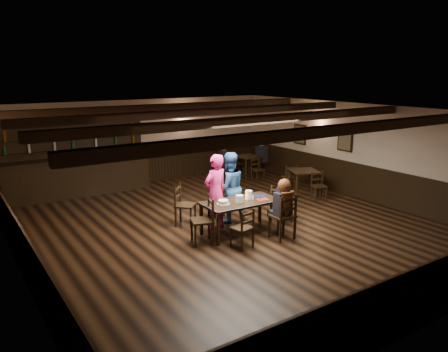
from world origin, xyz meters
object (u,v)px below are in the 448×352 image
dining_table (241,204)px  cake (223,202)px  man_blue (229,187)px  chair_near_right (285,213)px  chair_near_left (245,226)px  bar_counter (78,171)px  woman_pink (215,192)px

dining_table → cake: (-0.45, 0.03, 0.11)m
cake → man_blue: bearing=48.7°
chair_near_right → man_blue: size_ratio=0.59×
chair_near_left → bar_counter: bar_counter is taller
dining_table → woman_pink: bearing=120.6°
chair_near_right → cake: bearing=139.6°
dining_table → cake: cake is taller
dining_table → chair_near_right: size_ratio=1.74×
woman_pink → man_blue: bearing=-167.4°
woman_pink → man_blue: size_ratio=1.03×
chair_near_left → dining_table: bearing=59.5°
chair_near_right → woman_pink: 1.67m
man_blue → bar_counter: bar_counter is taller
bar_counter → chair_near_right: bearing=-65.9°
chair_near_left → chair_near_right: (1.02, -0.08, 0.10)m
woman_pink → cake: size_ratio=6.21×
man_blue → bar_counter: bearing=-53.3°
dining_table → man_blue: (0.21, 0.79, 0.18)m
chair_near_left → woman_pink: bearing=84.6°
dining_table → chair_near_left: bearing=-120.5°
chair_near_left → bar_counter: (-1.70, 5.98, 0.23)m
woman_pink → bar_counter: bar_counter is taller
woman_pink → chair_near_left: bearing=73.1°
bar_counter → dining_table: bearing=-67.7°
woman_pink → cake: (-0.13, -0.52, -0.09)m
dining_table → cake: 0.46m
man_blue → chair_near_right: bearing=111.2°
chair_near_left → man_blue: man_blue is taller
chair_near_right → man_blue: (-0.36, 1.62, 0.27)m
man_blue → bar_counter: (-2.35, 4.44, -0.13)m
chair_near_left → bar_counter: bearing=105.8°
cake → chair_near_right: bearing=-40.4°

